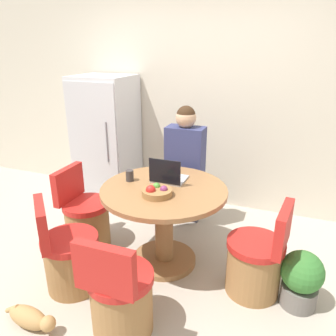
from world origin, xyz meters
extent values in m
plane|color=#B2A899|center=(0.00, 0.00, 0.00)|extent=(12.00, 12.00, 0.00)
cube|color=beige|center=(0.00, 1.68, 1.30)|extent=(7.00, 0.06, 2.60)
cube|color=silver|center=(-1.12, 1.31, 0.80)|extent=(0.68, 0.63, 1.59)
cube|color=silver|center=(-1.12, 0.99, 0.80)|extent=(0.65, 0.01, 1.50)
cylinder|color=gray|center=(-0.92, 0.98, 0.87)|extent=(0.02, 0.02, 0.48)
cylinder|color=olive|center=(0.08, 0.26, 0.03)|extent=(0.59, 0.59, 0.05)
cylinder|color=olive|center=(0.08, 0.26, 0.39)|extent=(0.17, 0.17, 0.67)
cylinder|color=olive|center=(0.08, 0.26, 0.74)|extent=(1.11, 1.11, 0.04)
cylinder|color=#9E7042|center=(0.09, -0.57, 0.21)|extent=(0.43, 0.43, 0.42)
cylinder|color=red|center=(0.09, -0.57, 0.45)|extent=(0.46, 0.46, 0.06)
cube|color=red|center=(0.09, -0.76, 0.64)|extent=(0.42, 0.07, 0.34)
cylinder|color=#9E7042|center=(0.90, 0.16, 0.21)|extent=(0.43, 0.43, 0.42)
cylinder|color=red|center=(0.90, 0.16, 0.45)|extent=(0.46, 0.46, 0.06)
cube|color=red|center=(1.09, 0.13, 0.64)|extent=(0.12, 0.42, 0.34)
cylinder|color=#9E7042|center=(-0.75, 0.25, 0.21)|extent=(0.43, 0.43, 0.42)
cylinder|color=red|center=(-0.75, 0.25, 0.45)|extent=(0.46, 0.46, 0.06)
cube|color=red|center=(-0.94, 0.25, 0.64)|extent=(0.07, 0.41, 0.34)
cylinder|color=#9E7042|center=(-0.51, -0.33, 0.21)|extent=(0.43, 0.43, 0.42)
cylinder|color=red|center=(-0.51, -0.33, 0.45)|extent=(0.46, 0.46, 0.06)
cube|color=red|center=(-0.64, -0.46, 0.64)|extent=(0.34, 0.34, 0.34)
cube|color=#2D2D38|center=(0.03, 1.13, 0.24)|extent=(0.28, 0.16, 0.48)
cube|color=#2D2D38|center=(0.03, 1.07, 0.55)|extent=(0.32, 0.36, 0.14)
cube|color=navy|center=(0.03, 0.99, 0.88)|extent=(0.40, 0.22, 0.52)
sphere|color=tan|center=(0.03, 0.99, 1.23)|extent=(0.21, 0.21, 0.21)
sphere|color=#382314|center=(0.03, 0.99, 1.26)|extent=(0.20, 0.20, 0.20)
cube|color=#B7B7BC|center=(0.06, 0.45, 0.77)|extent=(0.29, 0.26, 0.02)
cube|color=black|center=(0.06, 0.32, 0.89)|extent=(0.29, 0.01, 0.22)
cylinder|color=olive|center=(0.08, 0.10, 0.79)|extent=(0.25, 0.25, 0.05)
sphere|color=#7A2D5B|center=(0.14, 0.11, 0.82)|extent=(0.06, 0.06, 0.06)
sphere|color=#4C9333|center=(0.06, 0.15, 0.82)|extent=(0.06, 0.06, 0.06)
sphere|color=red|center=(0.04, 0.05, 0.83)|extent=(0.08, 0.08, 0.08)
cylinder|color=#383333|center=(-0.27, 0.29, 0.81)|extent=(0.07, 0.07, 0.10)
ellipsoid|color=tan|center=(-0.56, -0.81, 0.08)|extent=(0.36, 0.17, 0.15)
sphere|color=tan|center=(-0.37, -0.82, 0.10)|extent=(0.11, 0.11, 0.11)
cylinder|color=tan|center=(-0.72, -0.79, 0.09)|extent=(0.15, 0.05, 0.12)
cylinder|color=slate|center=(1.27, 0.12, 0.09)|extent=(0.28, 0.28, 0.17)
sphere|color=#387A33|center=(1.27, 0.12, 0.31)|extent=(0.32, 0.32, 0.32)
camera|label=1|loc=(1.05, -2.16, 1.93)|focal=35.00mm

